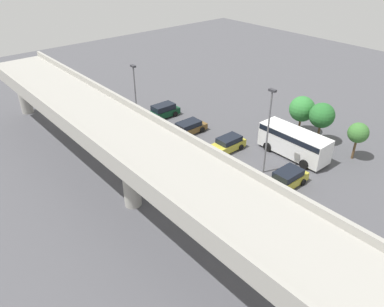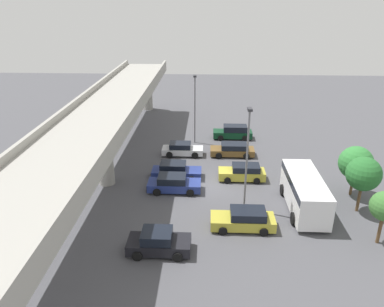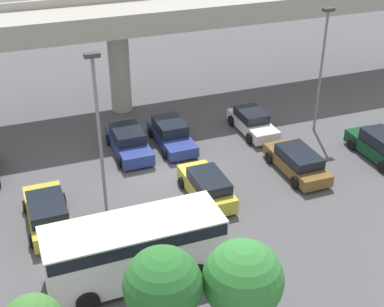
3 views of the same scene
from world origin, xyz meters
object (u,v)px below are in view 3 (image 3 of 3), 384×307
parked_car_2 (129,142)px  parked_car_3 (171,134)px  parked_car_1 (48,213)px  tree_front_centre (163,285)px  parked_car_5 (381,147)px  traffic_cone (90,234)px  tree_front_right (243,280)px  parked_car_7 (252,122)px  parked_car_4 (297,162)px  shuttle_bus (134,246)px  lamp_post_near_aisle (322,62)px  parked_car_6 (207,186)px  lamp_post_mid_lot (99,128)px

parked_car_2 → parked_car_3: parked_car_3 is taller
parked_car_1 → tree_front_centre: tree_front_centre is taller
parked_car_2 → parked_car_5: 15.17m
parked_car_2 → traffic_cone: (-3.94, -7.65, -0.39)m
tree_front_right → parked_car_1: bearing=119.8°
parked_car_7 → tree_front_centre: size_ratio=0.95×
parked_car_3 → parked_car_5: 12.72m
parked_car_4 → tree_front_right: tree_front_right is taller
shuttle_bus → lamp_post_near_aisle: lamp_post_near_aisle is taller
parked_car_1 → parked_car_2: parked_car_1 is taller
parked_car_2 → parked_car_3: 2.76m
parked_car_6 → shuttle_bus: shuttle_bus is taller
shuttle_bus → tree_front_right: 5.63m
parked_car_5 → lamp_post_near_aisle: (-1.62, 4.70, 3.93)m
parked_car_5 → tree_front_right: (-13.84, -9.55, 2.24)m
parked_car_4 → parked_car_6: parked_car_6 is taller
traffic_cone → parked_car_1: bearing=132.2°
shuttle_bus → parked_car_7: bearing=44.5°
parked_car_1 → parked_car_3: 10.24m
parked_car_6 → parked_car_2: bearing=21.8°
parked_car_5 → parked_car_2: bearing=66.2°
traffic_cone → parked_car_2: bearing=62.7°
parked_car_3 → traffic_cone: size_ratio=6.79×
parked_car_1 → parked_car_2: bearing=-44.1°
parked_car_7 → shuttle_bus: size_ratio=0.60×
parked_car_4 → parked_car_5: size_ratio=1.01×
parked_car_2 → parked_car_6: parked_car_6 is taller
shuttle_bus → lamp_post_near_aisle: 17.90m
parked_car_3 → parked_car_7: parked_car_3 is taller
parked_car_5 → parked_car_6: (-11.34, -0.23, -0.06)m
parked_car_5 → parked_car_6: bearing=91.2°
parked_car_1 → tree_front_right: size_ratio=1.07×
parked_car_5 → parked_car_4: bearing=86.0°
parked_car_4 → traffic_cone: parked_car_4 is taller
parked_car_3 → tree_front_right: 16.15m
tree_front_centre → parked_car_7: bearing=53.7°
parked_car_2 → tree_front_centre: size_ratio=1.00×
parked_car_1 → parked_car_5: size_ratio=1.02×
parked_car_5 → tree_front_centre: tree_front_centre is taller
lamp_post_near_aisle → tree_front_right: lamp_post_near_aisle is taller
parked_car_5 → parked_car_6: size_ratio=1.08×
parked_car_2 → lamp_post_mid_lot: (-2.79, -6.06, 4.26)m
shuttle_bus → tree_front_centre: size_ratio=1.59×
parked_car_3 → parked_car_7: size_ratio=1.06×
parked_car_3 → parked_car_7: bearing=87.5°
traffic_cone → parked_car_6: bearing=11.2°
tree_front_right → lamp_post_mid_lot: bearing=106.4°
parked_car_3 → tree_front_right: size_ratio=1.05×
parked_car_5 → parked_car_7: (-5.58, 5.96, -0.11)m
parked_car_4 → tree_front_right: size_ratio=1.06×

